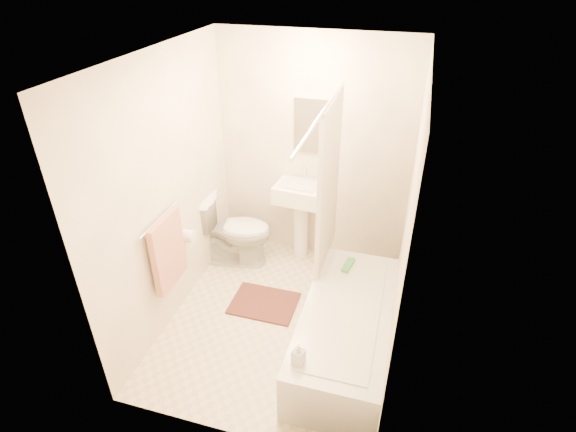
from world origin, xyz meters
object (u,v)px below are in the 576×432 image
(sink, at_px, (300,218))
(soap_bottle, at_px, (298,354))
(bathtub, at_px, (346,330))
(bath_mat, at_px, (264,303))
(toilet, at_px, (235,230))

(sink, relative_size, soap_bottle, 5.55)
(sink, height_order, bathtub, sink)
(bathtub, relative_size, soap_bottle, 9.26)
(sink, distance_m, bath_mat, 1.03)
(bath_mat, bearing_deg, sink, 82.00)
(sink, relative_size, bath_mat, 1.56)
(toilet, xyz_separation_m, soap_bottle, (1.14, -1.60, 0.16))
(bath_mat, bearing_deg, toilet, 131.18)
(toilet, relative_size, bath_mat, 1.26)
(bath_mat, bearing_deg, bathtub, -22.66)
(toilet, height_order, bath_mat, toilet)
(toilet, xyz_separation_m, bathtub, (1.39, -0.97, -0.16))
(toilet, distance_m, bath_mat, 0.89)
(soap_bottle, bearing_deg, sink, 104.23)
(bathtub, distance_m, bath_mat, 0.96)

